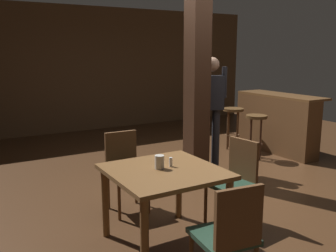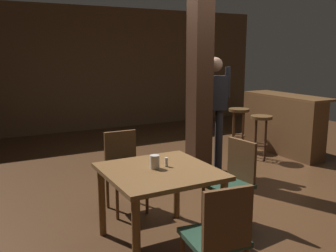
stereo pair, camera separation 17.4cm
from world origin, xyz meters
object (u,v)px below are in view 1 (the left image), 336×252
at_px(chair_south, 229,234).
at_px(salt_shaker, 171,162).
at_px(chair_north, 125,167).
at_px(napkin_cup, 159,162).
at_px(bar_counter, 276,123).
at_px(standing_person, 211,106).
at_px(dining_table, 164,181).
at_px(bar_stool_mid, 233,118).
at_px(bar_stool_near, 256,126).
at_px(chair_east, 235,177).

distance_m(chair_south, salt_shaker, 1.01).
bearing_deg(chair_south, chair_north, 89.94).
xyz_separation_m(napkin_cup, bar_counter, (3.45, 1.86, -0.27)).
height_order(chair_north, standing_person, standing_person).
xyz_separation_m(chair_south, bar_counter, (3.41, 2.82, 0.03)).
height_order(dining_table, bar_stool_mid, bar_stool_mid).
xyz_separation_m(napkin_cup, bar_stool_mid, (2.91, 2.40, -0.22)).
distance_m(chair_south, bar_stool_mid, 4.42).
height_order(chair_north, bar_stool_near, chair_north).
height_order(chair_north, chair_east, same).
bearing_deg(chair_south, bar_stool_mid, 49.49).
distance_m(napkin_cup, bar_counter, 3.93).
height_order(dining_table, chair_south, chair_south).
bearing_deg(bar_stool_near, salt_shaker, -147.89).
bearing_deg(bar_counter, chair_south, -140.46).
bearing_deg(chair_north, bar_counter, 15.93).
bearing_deg(salt_shaker, bar_stool_mid, 40.68).
relative_size(napkin_cup, bar_stool_near, 0.17).
relative_size(chair_east, standing_person, 0.52).
bearing_deg(bar_stool_mid, dining_table, -139.75).
bearing_deg(bar_stool_mid, bar_counter, -44.77).
height_order(chair_east, napkin_cup, chair_east).
distance_m(standing_person, bar_counter, 1.78).
bearing_deg(bar_stool_mid, chair_north, -152.17).
relative_size(chair_north, chair_east, 1.00).
height_order(napkin_cup, standing_person, standing_person).
height_order(chair_east, bar_stool_mid, chair_east).
height_order(standing_person, bar_stool_mid, standing_person).
bearing_deg(dining_table, standing_person, 42.73).
bearing_deg(bar_stool_mid, chair_south, -130.51).
distance_m(bar_counter, bar_stool_near, 0.65).
relative_size(standing_person, bar_stool_near, 2.30).
xyz_separation_m(chair_north, salt_shaker, (0.08, -0.88, 0.28)).
bearing_deg(chair_south, dining_table, 90.64).
distance_m(chair_east, bar_stool_near, 2.59).
bearing_deg(standing_person, dining_table, -137.27).
bearing_deg(dining_table, salt_shaker, 25.43).
bearing_deg(salt_shaker, bar_stool_near, 32.11).
bearing_deg(chair_north, napkin_cup, -92.54).
height_order(dining_table, napkin_cup, napkin_cup).
relative_size(salt_shaker, standing_person, 0.05).
bearing_deg(napkin_cup, bar_stool_near, 31.01).
relative_size(dining_table, chair_east, 1.11).
relative_size(chair_south, napkin_cup, 7.01).
height_order(dining_table, bar_counter, bar_counter).
xyz_separation_m(chair_north, bar_stool_mid, (2.87, 1.51, 0.08)).
bearing_deg(bar_counter, standing_person, -169.96).
bearing_deg(dining_table, bar_stool_near, 31.90).
bearing_deg(bar_stool_near, standing_person, -172.49).
height_order(salt_shaker, standing_person, standing_person).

